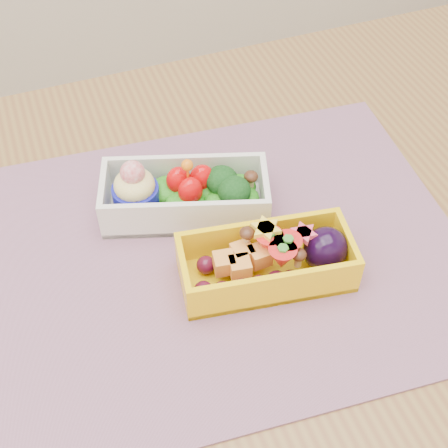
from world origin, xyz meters
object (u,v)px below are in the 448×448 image
object	(u,v)px
table	(250,320)
placemat	(219,253)
bento_yellow	(270,261)
bento_white	(184,194)

from	to	relation	value
table	placemat	xyz separation A→B (m)	(-0.03, 0.03, 0.10)
table	placemat	world-z (taller)	placemat
table	bento_yellow	distance (m)	0.13
table	bento_yellow	world-z (taller)	bento_yellow
table	bento_yellow	bearing A→B (deg)	-57.01
placemat	table	bearing A→B (deg)	-49.74
placemat	bento_yellow	size ratio (longest dim) A/B	2.83
table	placemat	bearing A→B (deg)	130.26
table	placemat	size ratio (longest dim) A/B	2.28
bento_yellow	bento_white	bearing A→B (deg)	122.30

